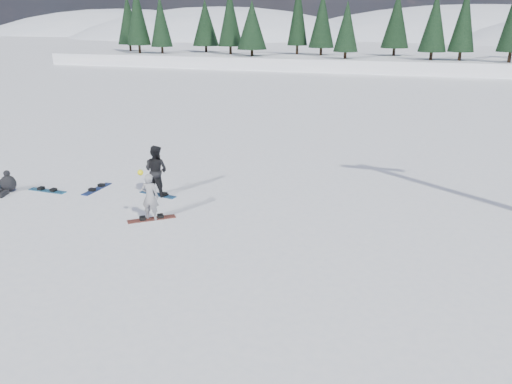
% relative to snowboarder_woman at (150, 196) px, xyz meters
% --- Properties ---
extents(ground, '(420.00, 420.00, 0.00)m').
position_rel_snowboarder_woman_xyz_m(ground, '(0.56, 0.55, -0.77)').
color(ground, white).
rests_on(ground, ground).
extents(alpine_backdrop, '(412.50, 227.00, 53.20)m').
position_rel_snowboarder_woman_xyz_m(alpine_backdrop, '(-11.17, 189.72, -14.75)').
color(alpine_backdrop, white).
rests_on(alpine_backdrop, ground).
extents(snowboarder_woman, '(0.60, 0.43, 1.65)m').
position_rel_snowboarder_woman_xyz_m(snowboarder_woman, '(0.00, 0.00, 0.00)').
color(snowboarder_woman, gray).
rests_on(snowboarder_woman, ground).
extents(snowboarder_man, '(0.96, 0.79, 1.83)m').
position_rel_snowboarder_woman_xyz_m(snowboarder_man, '(-0.99, 2.15, 0.14)').
color(snowboarder_man, black).
rests_on(snowboarder_man, ground).
extents(seated_rider, '(0.66, 1.01, 0.82)m').
position_rel_snowboarder_woman_xyz_m(seated_rider, '(-6.32, 0.65, -0.46)').
color(seated_rider, black).
rests_on(seated_rider, ground).
extents(snowboard_woman, '(1.34, 1.17, 0.03)m').
position_rel_snowboarder_woman_xyz_m(snowboard_woman, '(0.00, 0.00, -0.76)').
color(snowboard_woman, maroon).
rests_on(snowboard_woman, ground).
extents(snowboard_man, '(1.53, 0.55, 0.03)m').
position_rel_snowboarder_woman_xyz_m(snowboard_man, '(-0.99, 2.15, -0.76)').
color(snowboard_man, '#19548B').
rests_on(snowboard_man, ground).
extents(snowboard_loose_c, '(1.50, 0.29, 0.03)m').
position_rel_snowboarder_woman_xyz_m(snowboard_loose_c, '(-5.05, 1.20, -0.76)').
color(snowboard_loose_c, '#1D6DA0').
rests_on(snowboard_loose_c, ground).
extents(snowboard_loose_a, '(0.30, 1.50, 0.03)m').
position_rel_snowboarder_woman_xyz_m(snowboard_loose_a, '(-3.45, 1.97, -0.76)').
color(snowboard_loose_a, navy).
rests_on(snowboard_loose_a, ground).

